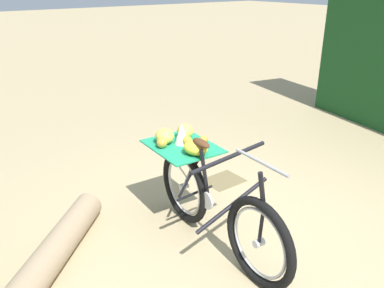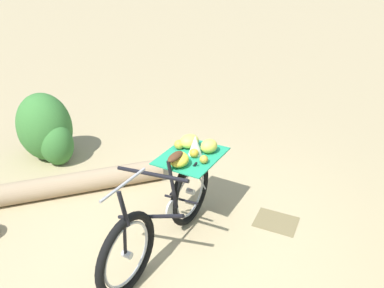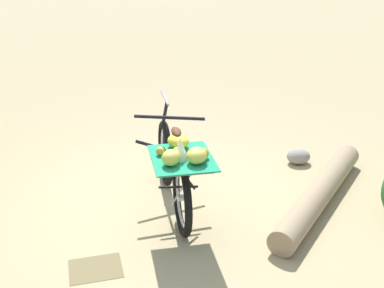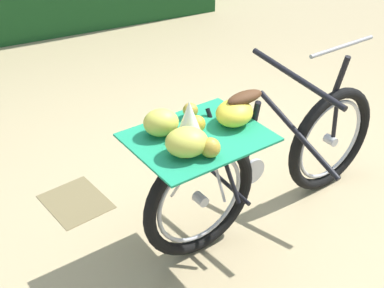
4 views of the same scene
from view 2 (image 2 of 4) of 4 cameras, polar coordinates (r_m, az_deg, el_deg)
ground_plane at (r=3.65m, az=-0.45°, el=-17.47°), size 60.00×60.00×0.00m
bicycle at (r=3.55m, az=-3.37°, el=-8.59°), size 0.71×1.79×1.03m
fallen_log at (r=4.69m, az=-18.25°, el=-5.83°), size 1.79×1.75×0.26m
shrub_cluster at (r=5.49m, az=-21.56°, el=1.92°), size 1.00×0.68×0.95m
leaf_litter_patch at (r=4.18m, az=12.70°, el=-11.48°), size 0.44×0.36×0.01m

